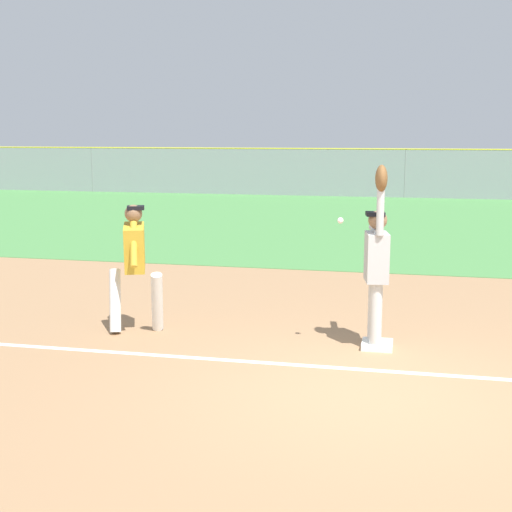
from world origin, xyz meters
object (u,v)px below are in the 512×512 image
parked_car_blue (290,175)px  parked_car_red (167,174)px  parked_car_tan (418,176)px  fielder (377,260)px  baseball (340,220)px  runner (135,259)px  first_base (377,345)px

parked_car_blue → parked_car_red: bearing=178.2°
parked_car_red → parked_car_tan: bearing=5.7°
fielder → parked_car_tan: bearing=-101.3°
fielder → parked_car_tan: 24.66m
parked_car_tan → baseball: bearing=-98.5°
runner → baseball: (2.73, -0.24, 0.62)m
runner → parked_car_blue: runner is taller
runner → baseball: 2.81m
parked_car_red → parked_car_tan: same height
fielder → baseball: bearing=16.3°
runner → first_base: bearing=-20.6°
parked_car_blue → baseball: bearing=-83.3°
runner → parked_car_blue: (-2.21, 24.44, -0.32)m
fielder → runner: (-3.16, 0.03, -0.12)m
fielder → parked_car_tan: fielder is taller
first_base → parked_car_blue: bearing=102.5°
first_base → fielder: (-0.04, -0.02, 1.08)m
parked_car_red → parked_car_blue: bearing=6.2°
baseball → parked_car_blue: baseball is taller
runner → parked_car_red: 25.52m
parked_car_blue → parked_car_tan: same height
fielder → parked_car_tan: size_ratio=0.50×
parked_car_red → fielder: bearing=-61.3°
first_base → parked_car_red: parked_car_red is taller
fielder → parked_car_red: (-11.41, 24.17, -0.45)m
parked_car_tan → parked_car_blue: bearing=175.6°
runner → parked_car_blue: 24.54m
baseball → fielder: bearing=26.4°
fielder → baseball: 0.69m
parked_car_red → parked_car_blue: size_ratio=0.99×
baseball → parked_car_blue: 25.19m
first_base → runner: 3.34m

